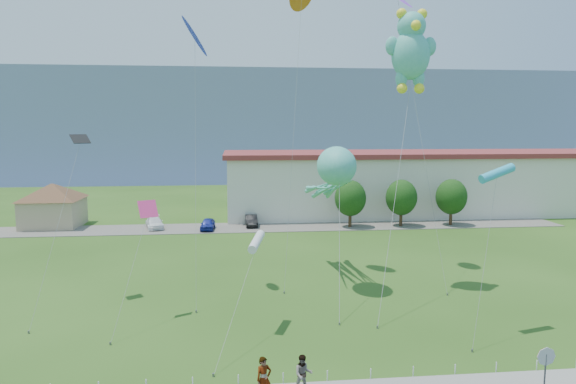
{
  "coord_description": "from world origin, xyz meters",
  "views": [
    {
      "loc": [
        -3.01,
        -22.92,
        11.35
      ],
      "look_at": [
        0.17,
        8.0,
        7.46
      ],
      "focal_mm": 32.0,
      "sensor_mm": 36.0,
      "label": 1
    }
  ],
  "objects_px": {
    "pedestrian_right": "(303,374)",
    "parked_car_white": "(155,223)",
    "warehouse": "(449,181)",
    "parked_car_blue": "(208,224)",
    "stop_sign": "(546,362)",
    "teddy_bear_kite": "(411,49)",
    "pavilion": "(53,201)",
    "pedestrian_left": "(264,379)",
    "parked_car_black": "(251,220)",
    "octopus_kite": "(333,176)"
  },
  "relations": [
    {
      "from": "parked_car_black",
      "to": "parked_car_blue",
      "type": "bearing_deg",
      "value": -163.1
    },
    {
      "from": "pavilion",
      "to": "parked_car_black",
      "type": "bearing_deg",
      "value": -5.56
    },
    {
      "from": "teddy_bear_kite",
      "to": "parked_car_black",
      "type": "bearing_deg",
      "value": 113.61
    },
    {
      "from": "pedestrian_right",
      "to": "parked_car_white",
      "type": "xyz_separation_m",
      "value": [
        -11.99,
        38.0,
        -0.25
      ]
    },
    {
      "from": "pavilion",
      "to": "teddy_bear_kite",
      "type": "height_order",
      "value": "teddy_bear_kite"
    },
    {
      "from": "parked_car_blue",
      "to": "parked_car_white",
      "type": "bearing_deg",
      "value": 169.54
    },
    {
      "from": "pavilion",
      "to": "octopus_kite",
      "type": "xyz_separation_m",
      "value": [
        27.92,
        -24.82,
        4.91
      ]
    },
    {
      "from": "stop_sign",
      "to": "pedestrian_left",
      "type": "distance_m",
      "value": 11.56
    },
    {
      "from": "pedestrian_right",
      "to": "parked_car_white",
      "type": "relative_size",
      "value": 0.39
    },
    {
      "from": "pavilion",
      "to": "pedestrian_right",
      "type": "distance_m",
      "value": 46.9
    },
    {
      "from": "parked_car_black",
      "to": "pedestrian_left",
      "type": "bearing_deg",
      "value": -93.0
    },
    {
      "from": "octopus_kite",
      "to": "teddy_bear_kite",
      "type": "height_order",
      "value": "teddy_bear_kite"
    },
    {
      "from": "parked_car_black",
      "to": "pavilion",
      "type": "bearing_deg",
      "value": 172.44
    },
    {
      "from": "pedestrian_left",
      "to": "stop_sign",
      "type": "bearing_deg",
      "value": -28.9
    },
    {
      "from": "pedestrian_right",
      "to": "teddy_bear_kite",
      "type": "relative_size",
      "value": 0.09
    },
    {
      "from": "pedestrian_right",
      "to": "pedestrian_left",
      "type": "bearing_deg",
      "value": -166.09
    },
    {
      "from": "parked_car_black",
      "to": "octopus_kite",
      "type": "xyz_separation_m",
      "value": [
        5.19,
        -22.61,
        7.23
      ]
    },
    {
      "from": "warehouse",
      "to": "stop_sign",
      "type": "relative_size",
      "value": 24.4
    },
    {
      "from": "teddy_bear_kite",
      "to": "pedestrian_right",
      "type": "bearing_deg",
      "value": -122.71
    },
    {
      "from": "stop_sign",
      "to": "parked_car_black",
      "type": "distance_m",
      "value": 41.43
    },
    {
      "from": "parked_car_blue",
      "to": "pedestrian_left",
      "type": "bearing_deg",
      "value": -79.93
    },
    {
      "from": "parked_car_blue",
      "to": "warehouse",
      "type": "bearing_deg",
      "value": 20.63
    },
    {
      "from": "stop_sign",
      "to": "pedestrian_right",
      "type": "bearing_deg",
      "value": 169.39
    },
    {
      "from": "stop_sign",
      "to": "octopus_kite",
      "type": "xyz_separation_m",
      "value": [
        -5.58,
        17.38,
        6.06
      ]
    },
    {
      "from": "warehouse",
      "to": "teddy_bear_kite",
      "type": "distance_m",
      "value": 38.23
    },
    {
      "from": "pavilion",
      "to": "parked_car_blue",
      "type": "xyz_separation_m",
      "value": [
        17.83,
        -3.89,
        -2.35
      ]
    },
    {
      "from": "pedestrian_left",
      "to": "parked_car_white",
      "type": "distance_m",
      "value": 39.77
    },
    {
      "from": "parked_car_blue",
      "to": "parked_car_black",
      "type": "distance_m",
      "value": 5.18
    },
    {
      "from": "warehouse",
      "to": "pedestrian_right",
      "type": "relative_size",
      "value": 36.6
    },
    {
      "from": "octopus_kite",
      "to": "teddy_bear_kite",
      "type": "bearing_deg",
      "value": -11.57
    },
    {
      "from": "pavilion",
      "to": "parked_car_white",
      "type": "distance_m",
      "value": 12.24
    },
    {
      "from": "pedestrian_left",
      "to": "pedestrian_right",
      "type": "xyz_separation_m",
      "value": [
        1.71,
        0.42,
        -0.09
      ]
    },
    {
      "from": "warehouse",
      "to": "parked_car_blue",
      "type": "distance_m",
      "value": 33.84
    },
    {
      "from": "parked_car_blue",
      "to": "pedestrian_right",
      "type": "bearing_deg",
      "value": -77.23
    },
    {
      "from": "warehouse",
      "to": "parked_car_white",
      "type": "height_order",
      "value": "warehouse"
    },
    {
      "from": "pedestrian_right",
      "to": "warehouse",
      "type": "bearing_deg",
      "value": 60.6
    },
    {
      "from": "stop_sign",
      "to": "parked_car_black",
      "type": "height_order",
      "value": "stop_sign"
    },
    {
      "from": "pavilion",
      "to": "pedestrian_left",
      "type": "xyz_separation_m",
      "value": [
        22.05,
        -40.8,
        -2.0
      ]
    },
    {
      "from": "teddy_bear_kite",
      "to": "parked_car_blue",
      "type": "bearing_deg",
      "value": 124.74
    },
    {
      "from": "pedestrian_right",
      "to": "parked_car_blue",
      "type": "xyz_separation_m",
      "value": [
        -5.93,
        36.49,
        -0.26
      ]
    },
    {
      "from": "stop_sign",
      "to": "parked_car_blue",
      "type": "xyz_separation_m",
      "value": [
        -15.67,
        38.31,
        -1.19
      ]
    },
    {
      "from": "pedestrian_left",
      "to": "teddy_bear_kite",
      "type": "bearing_deg",
      "value": 31.65
    },
    {
      "from": "parked_car_black",
      "to": "parked_car_white",
      "type": "bearing_deg",
      "value": 178.89
    },
    {
      "from": "stop_sign",
      "to": "pedestrian_right",
      "type": "distance_m",
      "value": 9.95
    },
    {
      "from": "stop_sign",
      "to": "parked_car_white",
      "type": "bearing_deg",
      "value": 118.62
    },
    {
      "from": "pedestrian_right",
      "to": "parked_car_white",
      "type": "distance_m",
      "value": 39.84
    },
    {
      "from": "pavilion",
      "to": "parked_car_white",
      "type": "height_order",
      "value": "pavilion"
    },
    {
      "from": "pedestrian_left",
      "to": "teddy_bear_kite",
      "type": "xyz_separation_m",
      "value": [
        11.02,
        14.92,
        15.7
      ]
    },
    {
      "from": "stop_sign",
      "to": "parked_car_white",
      "type": "distance_m",
      "value": 45.38
    },
    {
      "from": "warehouse",
      "to": "parked_car_white",
      "type": "xyz_separation_m",
      "value": [
        -38.23,
        -8.38,
        -3.45
      ]
    }
  ]
}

